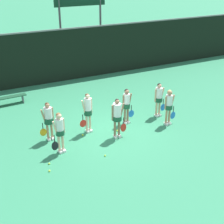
# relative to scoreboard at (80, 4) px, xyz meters

# --- Properties ---
(ground_plane) EXTENTS (140.00, 140.00, 0.00)m
(ground_plane) POSITION_rel_scoreboard_xyz_m (-2.26, -9.26, -4.37)
(ground_plane) COLOR #2D7F56
(fence_windscreen) EXTENTS (60.00, 0.08, 3.27)m
(fence_windscreen) POSITION_rel_scoreboard_xyz_m (-2.26, -1.90, -2.72)
(fence_windscreen) COLOR black
(fence_windscreen) RESTS_ON ground_plane
(scoreboard) EXTENTS (3.52, 0.15, 5.61)m
(scoreboard) POSITION_rel_scoreboard_xyz_m (0.00, 0.00, 0.00)
(scoreboard) COLOR #515156
(scoreboard) RESTS_ON ground_plane
(bench_courtside) EXTENTS (2.16, 0.47, 0.43)m
(bench_courtside) POSITION_rel_scoreboard_xyz_m (-6.00, -4.15, -3.99)
(bench_courtside) COLOR #19472D
(bench_courtside) RESTS_ON ground_plane
(player_0) EXTENTS (0.61, 0.35, 1.71)m
(player_0) POSITION_rel_scoreboard_xyz_m (-4.83, -9.80, -3.36)
(player_0) COLOR beige
(player_0) RESTS_ON ground_plane
(player_1) EXTENTS (0.67, 0.40, 1.78)m
(player_1) POSITION_rel_scoreboard_xyz_m (-2.31, -9.76, -3.31)
(player_1) COLOR #8C664C
(player_1) RESTS_ON ground_plane
(player_2) EXTENTS (0.63, 0.35, 1.70)m
(player_2) POSITION_rel_scoreboard_xyz_m (0.34, -9.75, -3.36)
(player_2) COLOR tan
(player_2) RESTS_ON ground_plane
(player_3) EXTENTS (0.66, 0.38, 1.70)m
(player_3) POSITION_rel_scoreboard_xyz_m (-4.95, -8.66, -3.36)
(player_3) COLOR tan
(player_3) RESTS_ON ground_plane
(player_4) EXTENTS (0.64, 0.34, 1.81)m
(player_4) POSITION_rel_scoreboard_xyz_m (-3.23, -8.76, -3.31)
(player_4) COLOR beige
(player_4) RESTS_ON ground_plane
(player_5) EXTENTS (0.63, 0.33, 1.70)m
(player_5) POSITION_rel_scoreboard_xyz_m (-1.32, -8.79, -3.38)
(player_5) COLOR #8C664C
(player_5) RESTS_ON ground_plane
(player_6) EXTENTS (0.65, 0.37, 1.69)m
(player_6) POSITION_rel_scoreboard_xyz_m (0.42, -8.82, -3.37)
(player_6) COLOR tan
(player_6) RESTS_ON ground_plane
(tennis_ball_0) EXTENTS (0.07, 0.07, 0.07)m
(tennis_ball_0) POSITION_rel_scoreboard_xyz_m (-5.52, -10.44, -4.34)
(tennis_ball_0) COLOR #CCE033
(tennis_ball_0) RESTS_ON ground_plane
(tennis_ball_1) EXTENTS (0.07, 0.07, 0.07)m
(tennis_ball_1) POSITION_rel_scoreboard_xyz_m (-5.64, -10.88, -4.33)
(tennis_ball_1) COLOR #CCE033
(tennis_ball_1) RESTS_ON ground_plane
(tennis_ball_2) EXTENTS (0.07, 0.07, 0.07)m
(tennis_ball_2) POSITION_rel_scoreboard_xyz_m (-2.07, -9.32, -4.34)
(tennis_ball_2) COLOR #CCE033
(tennis_ball_2) RESTS_ON ground_plane
(tennis_ball_3) EXTENTS (0.07, 0.07, 0.07)m
(tennis_ball_3) POSITION_rel_scoreboard_xyz_m (-3.60, -9.00, -4.34)
(tennis_ball_3) COLOR #CCE033
(tennis_ball_3) RESTS_ON ground_plane
(tennis_ball_4) EXTENTS (0.06, 0.06, 0.06)m
(tennis_ball_4) POSITION_rel_scoreboard_xyz_m (1.33, -8.40, -4.34)
(tennis_ball_4) COLOR #CCE033
(tennis_ball_4) RESTS_ON ground_plane
(tennis_ball_5) EXTENTS (0.06, 0.06, 0.06)m
(tennis_ball_5) POSITION_rel_scoreboard_xyz_m (-3.41, -10.89, -4.34)
(tennis_ball_5) COLOR #CCE033
(tennis_ball_5) RESTS_ON ground_plane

